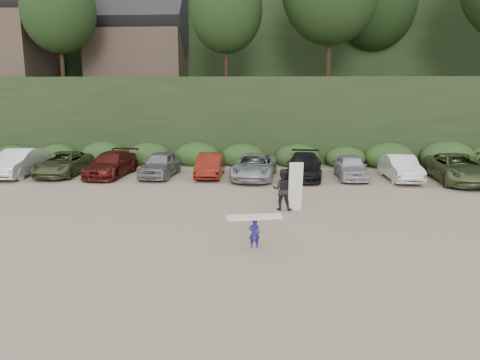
{
  "coord_description": "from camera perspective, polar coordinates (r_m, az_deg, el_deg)",
  "views": [
    {
      "loc": [
        -0.25,
        -17.28,
        5.45
      ],
      "look_at": [
        -1.72,
        3.0,
        1.3
      ],
      "focal_mm": 35.0,
      "sensor_mm": 36.0,
      "label": 1
    }
  ],
  "objects": [
    {
      "name": "hillside_backdrop",
      "position": [
        53.52,
        4.32,
        17.69
      ],
      "size": [
        90.0,
        41.5,
        28.0
      ],
      "color": "black",
      "rests_on": "ground"
    },
    {
      "name": "ground",
      "position": [
        18.12,
        4.77,
        -6.01
      ],
      "size": [
        120.0,
        120.0,
        0.0
      ],
      "primitive_type": "plane",
      "color": "tan",
      "rests_on": "ground"
    },
    {
      "name": "parked_cars",
      "position": [
        27.72,
        4.17,
        1.72
      ],
      "size": [
        39.76,
        6.04,
        1.63
      ],
      "color": "#BBBCC1",
      "rests_on": "ground"
    },
    {
      "name": "child_surfer",
      "position": [
        15.88,
        1.76,
        -5.64
      ],
      "size": [
        1.94,
        0.93,
        1.12
      ],
      "color": "navy",
      "rests_on": "ground"
    },
    {
      "name": "adult_surfer",
      "position": [
        20.67,
        5.35,
        -1.13
      ],
      "size": [
        1.38,
        0.83,
        2.17
      ],
      "color": "black",
      "rests_on": "ground"
    }
  ]
}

